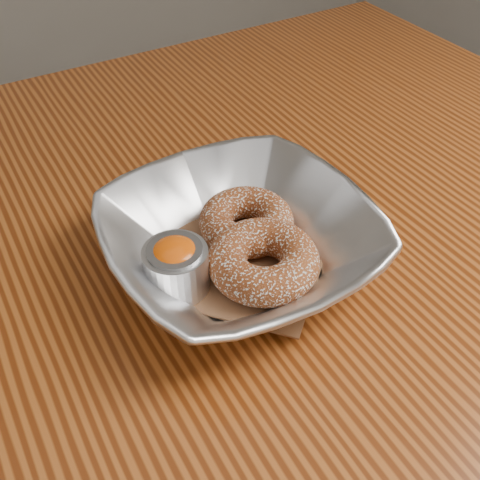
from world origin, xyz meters
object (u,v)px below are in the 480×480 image
table (151,316)px  donut_front (263,261)px  ramekin (176,266)px  serving_bowl (240,241)px  donut_back (246,221)px

table → donut_front: donut_front is taller
donut_front → ramekin: size_ratio=1.76×
serving_bowl → ramekin: 0.06m
donut_front → ramekin: 0.07m
donut_front → ramekin: bearing=159.7°
table → donut_back: size_ratio=13.75×
table → ramekin: 0.15m
donut_back → ramekin: bearing=-161.8°
serving_bowl → ramekin: size_ratio=4.28×
donut_front → donut_back: bearing=74.6°
serving_bowl → ramekin: bearing=-176.4°
table → ramekin: bearing=-84.2°
donut_back → ramekin: size_ratio=1.61×
table → ramekin: (0.01, -0.07, 0.13)m
serving_bowl → donut_back: bearing=49.0°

